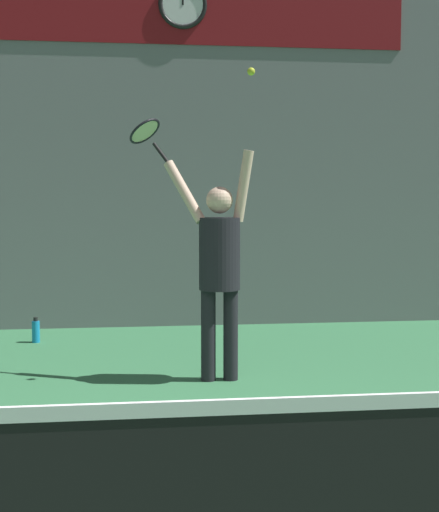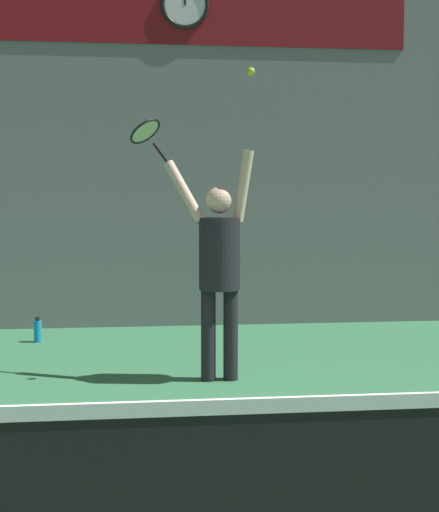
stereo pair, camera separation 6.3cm
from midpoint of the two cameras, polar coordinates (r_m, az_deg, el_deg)
back_wall at (r=9.01m, az=-6.26°, el=10.28°), size 18.00×0.10×5.00m
sponsor_banner at (r=9.22m, az=-6.34°, el=19.45°), size 6.52×0.02×0.96m
scoreboard_clock at (r=9.22m, az=-3.17°, el=19.48°), size 0.60×0.05×0.60m
tennis_player at (r=6.23m, az=-0.32°, el=-0.37°), size 0.80×0.46×2.03m
tennis_racket at (r=6.55m, az=-6.17°, el=9.74°), size 0.42×0.41×0.41m
tennis_ball at (r=6.25m, az=2.25°, el=14.54°), size 0.07×0.07×0.07m
water_bottle at (r=8.27m, az=-14.69°, el=-5.83°), size 0.09×0.09×0.28m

